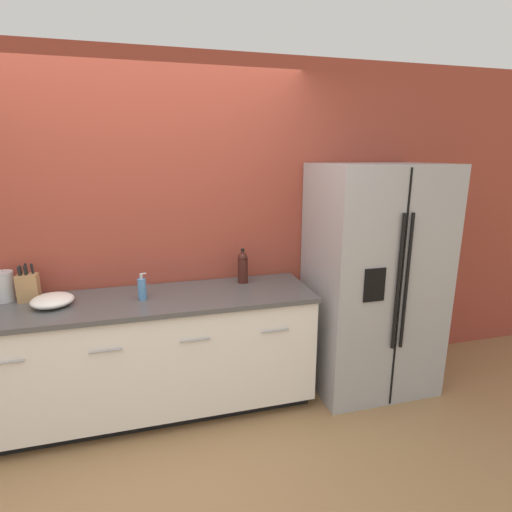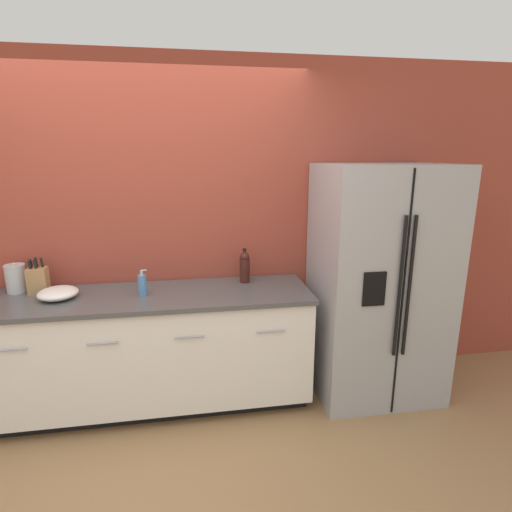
% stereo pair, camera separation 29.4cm
% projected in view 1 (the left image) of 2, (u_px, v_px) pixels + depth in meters
% --- Properties ---
extents(ground_plane, '(14.00, 14.00, 0.00)m').
position_uv_depth(ground_plane, '(157.00, 505.00, 2.21)').
color(ground_plane, '#997047').
extents(wall_back, '(10.00, 0.05, 2.60)m').
position_uv_depth(wall_back, '(142.00, 233.00, 3.02)').
color(wall_back, '#993D2D').
rests_on(wall_back, ground_plane).
extents(counter_unit, '(2.34, 0.64, 0.90)m').
position_uv_depth(counter_unit, '(153.00, 355.00, 2.92)').
color(counter_unit, black).
rests_on(counter_unit, ground_plane).
extents(refrigerator, '(0.95, 0.76, 1.81)m').
position_uv_depth(refrigerator, '(373.00, 279.00, 3.19)').
color(refrigerator, '#9E9EA0').
rests_on(refrigerator, ground_plane).
extents(knife_block, '(0.13, 0.10, 0.27)m').
position_uv_depth(knife_block, '(28.00, 287.00, 2.72)').
color(knife_block, '#A87A4C').
rests_on(knife_block, counter_unit).
extents(wine_bottle, '(0.08, 0.08, 0.27)m').
position_uv_depth(wine_bottle, '(243.00, 267.00, 3.10)').
color(wine_bottle, '#3D1914').
rests_on(wine_bottle, counter_unit).
extents(soap_dispenser, '(0.06, 0.06, 0.19)m').
position_uv_depth(soap_dispenser, '(142.00, 289.00, 2.75)').
color(soap_dispenser, '#4C7FB2').
rests_on(soap_dispenser, counter_unit).
extents(steel_canister, '(0.14, 0.14, 0.22)m').
position_uv_depth(steel_canister, '(3.00, 286.00, 2.72)').
color(steel_canister, '#B7B7BA').
rests_on(steel_canister, counter_unit).
extents(mixing_bowl, '(0.27, 0.27, 0.08)m').
position_uv_depth(mixing_bowl, '(52.00, 300.00, 2.64)').
color(mixing_bowl, white).
rests_on(mixing_bowl, counter_unit).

